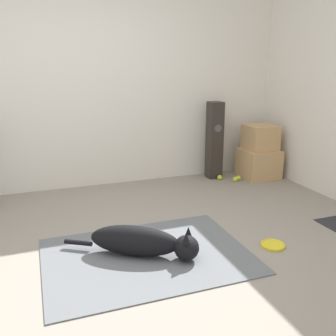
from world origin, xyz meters
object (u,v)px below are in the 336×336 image
Objects in this scene: cardboard_box_upper at (260,137)px; floor_speaker at (214,141)px; cardboard_box_lower at (258,163)px; dog at (143,242)px; tennis_ball_loose_on_carpet at (220,177)px; tennis_ball_near_speaker at (235,179)px; frisbee at (273,245)px; tennis_ball_by_boxes at (238,178)px.

floor_speaker reaches higher than cardboard_box_upper.
dog is at bearing -143.12° from cardboard_box_lower.
dog reaches higher than tennis_ball_loose_on_carpet.
tennis_ball_near_speaker is (1.68, 1.47, -0.10)m from dog.
cardboard_box_lower is 7.10× the size of tennis_ball_loose_on_carpet.
tennis_ball_by_boxes reaches higher than frisbee.
cardboard_box_lower reaches higher than frisbee.
cardboard_box_lower is 0.35m from cardboard_box_upper.
dog reaches higher than tennis_ball_near_speaker.
cardboard_box_upper is 5.83× the size of tennis_ball_loose_on_carpet.
cardboard_box_upper is at bearing 9.02° from tennis_ball_by_boxes.
dog is at bearing 169.06° from frisbee.
tennis_ball_by_boxes is at bearing -170.98° from cardboard_box_upper.
dog is 0.97× the size of floor_speaker.
tennis_ball_near_speaker is 1.00× the size of tennis_ball_loose_on_carpet.
floor_speaker is at bearing 77.80° from frisbee.
tennis_ball_near_speaker is (-0.39, -0.08, -0.16)m from cardboard_box_lower.
tennis_ball_loose_on_carpet is at bearing 154.30° from tennis_ball_by_boxes.
floor_speaker is (0.42, 1.96, 0.50)m from frisbee.
tennis_ball_by_boxes is at bearing -173.28° from cardboard_box_lower.
cardboard_box_lower reaches higher than tennis_ball_loose_on_carpet.
cardboard_box_lower is at bearing -130.81° from cardboard_box_upper.
tennis_ball_by_boxes is (0.67, 1.73, 0.02)m from frisbee.
dog is 2.23m from tennis_ball_loose_on_carpet.
cardboard_box_lower is at bearing -19.37° from floor_speaker.
tennis_ball_loose_on_carpet is at bearing 172.99° from cardboard_box_lower.
floor_speaker is 15.39× the size of tennis_ball_near_speaker.
cardboard_box_upper is (1.01, 1.78, 0.53)m from frisbee.
frisbee is at bearing -111.22° from tennis_ball_by_boxes.
cardboard_box_lower is 0.68m from floor_speaker.
tennis_ball_loose_on_carpet is (-0.54, 0.07, -0.16)m from cardboard_box_lower.
tennis_ball_near_speaker is at bearing -44.66° from tennis_ball_loose_on_carpet.
dog is at bearing -130.57° from floor_speaker.
frisbee is at bearing -103.87° from tennis_ball_loose_on_carpet.
cardboard_box_lower is at bearing 60.59° from frisbee.
dog is 2.32m from tennis_ball_by_boxes.
floor_speaker is at bearing 160.63° from cardboard_box_lower.
tennis_ball_by_boxes is at bearing 40.95° from dog.
tennis_ball_by_boxes is at bearing 68.78° from frisbee.
dog is 14.86× the size of tennis_ball_by_boxes.
cardboard_box_upper is 5.83× the size of tennis_ball_by_boxes.
cardboard_box_lower reaches higher than tennis_ball_near_speaker.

